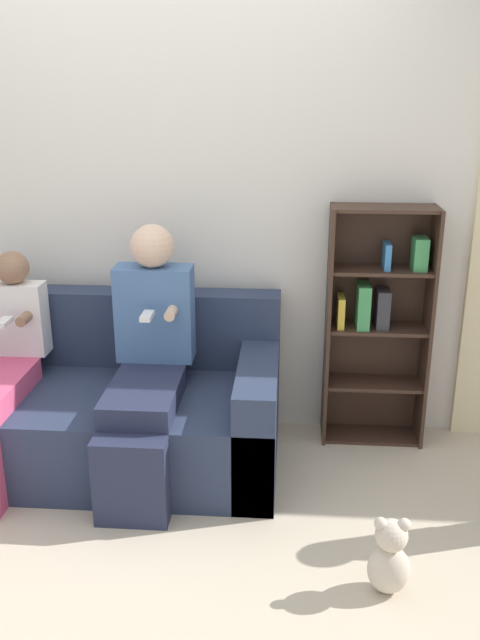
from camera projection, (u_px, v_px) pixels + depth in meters
The scene contains 6 objects.
ground_plane at pixel (129, 521), 3.01m from camera, with size 14.00×14.00×0.00m, color beige.
back_wall at pixel (161, 198), 3.55m from camera, with size 10.00×0.06×2.55m.
couch at pixel (103, 409), 3.44m from camera, with size 1.78×0.88×0.81m.
adult_seated at pixel (147, 356), 3.22m from camera, with size 0.38×0.83×1.20m.
bookshelf at pixel (376, 319), 3.54m from camera, with size 0.53×0.24×1.27m.
teddy_bear at pixel (390, 558), 2.55m from camera, with size 0.16×0.13×0.33m.
Camera 1 is at (0.68, -2.51, 1.83)m, focal length 38.00 mm.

